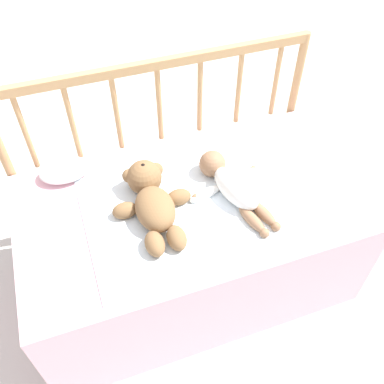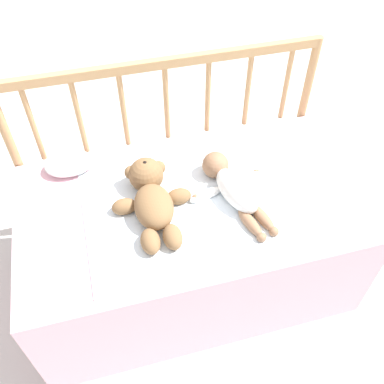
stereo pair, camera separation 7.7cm
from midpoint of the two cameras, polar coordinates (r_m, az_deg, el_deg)
The scene contains 7 objects.
ground_plane at distance 1.98m, azimuth -1.25°, elevation -10.88°, with size 12.00×12.00×0.00m, color silver.
crib_mattress at distance 1.77m, azimuth -1.38°, elevation -6.62°, with size 1.27×0.71×0.50m.
crib_rail at distance 1.77m, azimuth -5.55°, elevation 9.91°, with size 1.27×0.04×0.87m.
blanket at distance 1.55m, azimuth -0.25°, elevation -1.87°, with size 0.83×0.56×0.01m.
teddy_bear at distance 1.52m, azimuth -6.83°, elevation -1.03°, with size 0.29×0.39×0.13m.
baby at distance 1.57m, azimuth 3.89°, elevation 0.90°, with size 0.32×0.41×0.10m.
small_pillow at distance 1.72m, azimuth -17.90°, elevation 2.76°, with size 0.19×0.14×0.06m.
Camera 1 is at (-0.34, -0.98, 1.68)m, focal length 40.00 mm.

